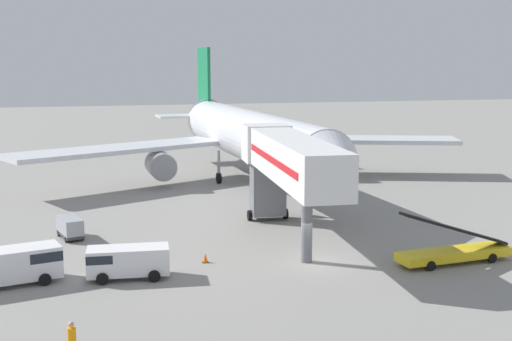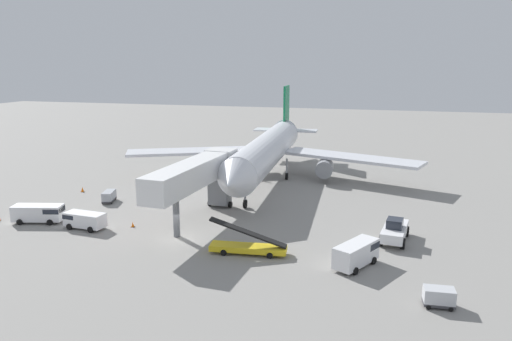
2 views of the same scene
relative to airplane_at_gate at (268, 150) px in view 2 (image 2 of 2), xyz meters
name	(u,v)px [view 2 (image 2 of 2)]	position (x,y,z in m)	size (l,w,h in m)	color
ground_plane	(180,238)	(-2.59, -27.55, -4.80)	(300.00, 300.00, 0.00)	gray
airplane_at_gate	(268,150)	(0.00, 0.00, 0.00)	(47.25, 46.81, 13.78)	silver
jet_bridge	(198,175)	(-2.70, -21.77, 0.72)	(4.37, 18.48, 7.35)	silver
pushback_tug	(395,231)	(19.10, -22.39, -3.66)	(3.08, 6.06, 2.46)	white
belt_loader_truck	(248,246)	(5.58, -29.73, -4.01)	(7.55, 2.49, 3.43)	yellow
service_van_near_right	(84,219)	(-14.01, -27.67, -3.75)	(4.71, 2.34, 1.81)	white
service_van_mid_left	(40,213)	(-20.17, -27.22, -3.62)	(5.87, 3.28, 2.04)	white
service_van_far_center	(357,253)	(15.83, -29.76, -3.53)	(3.99, 5.34, 2.21)	white
baggage_cart_near_left	(109,196)	(-17.15, -17.74, -3.98)	(1.91, 2.96, 1.46)	#38383D
baggage_cart_mid_center	(439,297)	(22.33, -35.70, -3.98)	(2.34, 1.50, 1.47)	#38383D
safety_cone_bravo	(133,224)	(-9.09, -25.77, -4.50)	(0.39, 0.39, 0.59)	black
safety_cone_charlie	(82,189)	(-23.66, -14.27, -4.44)	(0.47, 0.47, 0.72)	black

